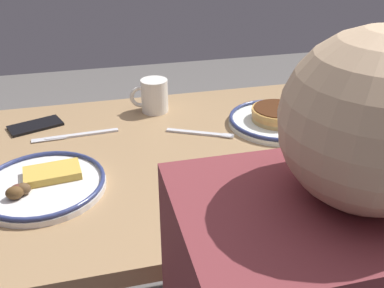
{
  "coord_description": "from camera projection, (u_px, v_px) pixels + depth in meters",
  "views": [
    {
      "loc": [
        0.26,
        0.95,
        1.28
      ],
      "look_at": [
        0.03,
        0.02,
        0.76
      ],
      "focal_mm": 40.47,
      "sensor_mm": 36.0,
      "label": 1
    }
  ],
  "objects": [
    {
      "name": "drinking_glass",
      "position": [
        347.0,
        104.0,
        1.24
      ],
      "size": [
        0.07,
        0.07,
        0.12
      ],
      "color": "silver",
      "rests_on": "dining_table"
    },
    {
      "name": "coffee_mug",
      "position": [
        154.0,
        95.0,
        1.31
      ],
      "size": [
        0.12,
        0.08,
        0.1
      ],
      "color": "white",
      "rests_on": "dining_table"
    },
    {
      "name": "plate_near_main",
      "position": [
        277.0,
        119.0,
        1.24
      ],
      "size": [
        0.28,
        0.28,
        0.05
      ],
      "color": "white",
      "rests_on": "dining_table"
    },
    {
      "name": "dining_table",
      "position": [
        199.0,
        182.0,
        1.17
      ],
      "size": [
        1.14,
        0.78,
        0.73
      ],
      "color": "#9F7C55",
      "rests_on": "ground_plane"
    },
    {
      "name": "cell_phone",
      "position": [
        35.0,
        126.0,
        1.24
      ],
      "size": [
        0.16,
        0.12,
        0.01
      ],
      "primitive_type": "cube",
      "rotation": [
        0.0,
        0.0,
        0.35
      ],
      "color": "black",
      "rests_on": "dining_table"
    },
    {
      "name": "butter_knife",
      "position": [
        75.0,
        135.0,
        1.18
      ],
      "size": [
        0.23,
        0.03,
        0.01
      ],
      "color": "silver",
      "rests_on": "dining_table"
    },
    {
      "name": "fork_near",
      "position": [
        200.0,
        133.0,
        1.2
      ],
      "size": [
        0.18,
        0.1,
        0.01
      ],
      "color": "silver",
      "rests_on": "dining_table"
    },
    {
      "name": "plate_far_companion",
      "position": [
        250.0,
        183.0,
        0.94
      ],
      "size": [
        0.27,
        0.27,
        0.1
      ],
      "color": "white",
      "rests_on": "dining_table"
    },
    {
      "name": "plate_center_pancakes",
      "position": [
        43.0,
        184.0,
        0.95
      ],
      "size": [
        0.28,
        0.28,
        0.04
      ],
      "color": "white",
      "rests_on": "dining_table"
    }
  ]
}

